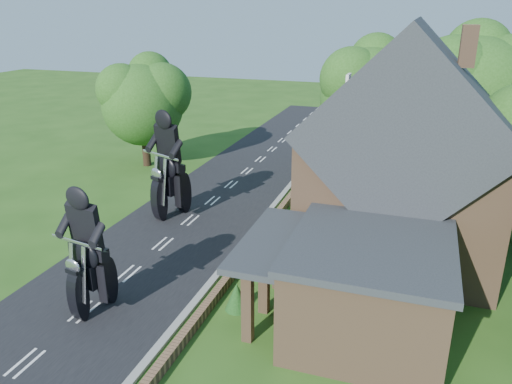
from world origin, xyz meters
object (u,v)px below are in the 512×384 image
(annex, at_px, (364,286))
(motorcycle_lead, at_px, (94,293))
(motorcycle_follow, at_px, (172,201))
(garden_wall, at_px, (261,236))
(house, at_px, (403,160))

(annex, distance_m, motorcycle_lead, 9.79)
(annex, height_order, motorcycle_follow, annex)
(garden_wall, xyz_separation_m, motorcycle_lead, (-3.97, -7.76, 0.54))
(garden_wall, height_order, motorcycle_follow, motorcycle_follow)
(house, relative_size, annex, 1.45)
(garden_wall, relative_size, motorcycle_follow, 11.75)
(motorcycle_follow, bearing_deg, garden_wall, -170.73)
(annex, bearing_deg, motorcycle_lead, -168.36)
(motorcycle_lead, distance_m, motorcycle_follow, 9.16)
(house, height_order, motorcycle_lead, house)
(garden_wall, bearing_deg, motorcycle_follow, 167.04)
(motorcycle_follow, bearing_deg, annex, 169.67)
(garden_wall, distance_m, motorcycle_lead, 8.74)
(annex, xyz_separation_m, motorcycle_follow, (-11.06, 7.06, -0.90))
(house, xyz_separation_m, motorcycle_lead, (-10.16, -8.76, -3.60))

